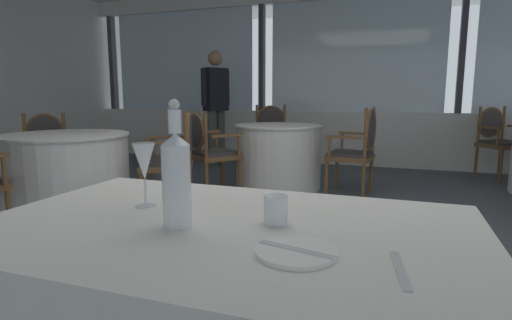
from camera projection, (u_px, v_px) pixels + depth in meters
name	position (u px, v px, depth m)	size (l,w,h in m)	color
ground_plane	(278.00, 264.00, 2.68)	(14.31, 14.31, 0.00)	#4C5156
window_wall_far	(353.00, 94.00, 6.35)	(9.65, 0.14, 2.83)	silver
side_plate	(296.00, 252.00, 0.88)	(0.18, 0.18, 0.01)	white
butter_knife	(296.00, 250.00, 0.88)	(0.18, 0.02, 0.00)	silver
dinner_fork	(400.00, 270.00, 0.79)	(0.18, 0.02, 0.00)	silver
water_bottle	(176.00, 177.00, 1.05)	(0.07, 0.07, 0.33)	white
wine_glass	(144.00, 163.00, 1.23)	(0.07, 0.07, 0.20)	white
water_tumbler	(276.00, 209.00, 1.09)	(0.06, 0.06, 0.08)	white
background_table_0	(279.00, 156.00, 4.86)	(1.04, 1.04, 0.76)	silver
dining_chair_0_0	(271.00, 133.00, 5.76)	(0.64, 0.60, 0.97)	brown
dining_chair_0_1	(208.00, 147.00, 4.32)	(0.66, 0.65, 0.93)	brown
dining_chair_0_2	(359.00, 145.00, 4.40)	(0.52, 0.58, 0.98)	brown
background_table_2	(67.00, 175.00, 3.71)	(1.13, 1.13, 0.76)	silver
dining_chair_2_1	(176.00, 154.00, 3.78)	(0.61, 0.64, 0.95)	brown
dining_chair_2_2	(48.00, 147.00, 4.48)	(0.64, 0.66, 0.91)	brown
dining_chair_3_2	(497.00, 136.00, 5.37)	(0.66, 0.64, 0.96)	brown
diner_person_0	(216.00, 101.00, 6.27)	(0.34, 0.48, 1.78)	#424C42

